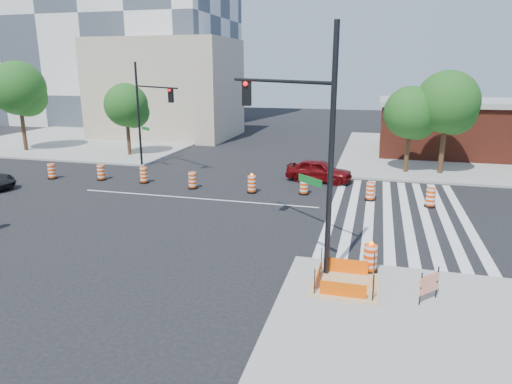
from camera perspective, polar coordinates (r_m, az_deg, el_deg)
ground at (r=26.03m, az=-7.59°, el=-0.79°), size 120.00×120.00×0.00m
sidewalk_ne at (r=42.51m, az=25.99°, el=4.16°), size 22.00×22.00×0.15m
sidewalk_nw at (r=50.04m, az=-19.03°, el=6.33°), size 22.00×22.00×0.15m
crosswalk_east at (r=24.20m, az=17.20°, el=-2.59°), size 6.75×13.50×0.01m
lane_centerline at (r=26.03m, az=-7.59°, el=-0.78°), size 14.00×0.12×0.01m
excavation_pit at (r=15.71m, az=11.05°, el=-11.17°), size 2.20×2.20×0.90m
brick_storefront at (r=42.20m, az=26.34°, el=7.14°), size 16.50×8.50×4.60m
beige_midrise at (r=50.08m, az=-11.08°, el=12.55°), size 14.00×10.00×10.00m
red_coupe at (r=29.78m, az=7.89°, el=2.67°), size 4.43×2.28×1.44m
signal_pole_se at (r=16.36m, az=5.41°, el=8.21°), size 4.74×4.45×8.41m
signal_pole_nw at (r=33.28m, az=-13.34°, el=10.41°), size 4.69×3.27×7.40m
pit_drum at (r=16.71m, az=14.07°, el=-8.14°), size 0.59×0.59×1.16m
barricade at (r=15.23m, az=20.84°, el=-10.70°), size 0.63×0.70×1.05m
tree_north_a at (r=44.60m, az=-27.47°, el=11.10°), size 4.55×4.55×7.74m
tree_north_b at (r=39.10m, az=-15.82°, el=10.11°), size 3.51×3.51×5.97m
tree_north_c at (r=32.94m, az=18.79°, el=9.04°), size 3.54×3.53×6.00m
tree_north_d at (r=33.26m, az=22.83°, el=9.92°), size 4.13×4.13×7.02m
median_drum_0 at (r=33.15m, az=-24.16°, el=2.33°), size 0.60×0.60×1.02m
median_drum_1 at (r=31.60m, az=-18.79°, el=2.28°), size 0.60×0.60×1.02m
median_drum_2 at (r=30.01m, az=-13.85°, el=1.99°), size 0.60×0.60×1.02m
median_drum_3 at (r=28.05m, az=-7.95°, el=1.38°), size 0.60×0.60×1.02m
median_drum_4 at (r=26.84m, az=-0.53°, el=0.92°), size 0.60×0.60×1.18m
median_drum_5 at (r=26.66m, az=6.02°, el=0.71°), size 0.60×0.60×1.02m
median_drum_6 at (r=26.07m, az=14.11°, el=-0.01°), size 0.60×0.60×1.02m
median_drum_7 at (r=25.78m, az=20.97°, el=-0.74°), size 0.60×0.60×1.02m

